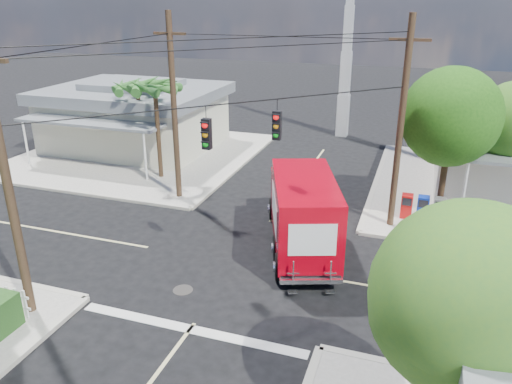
% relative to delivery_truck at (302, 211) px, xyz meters
% --- Properties ---
extents(ground, '(120.00, 120.00, 0.00)m').
position_rel_delivery_truck_xyz_m(ground, '(-1.91, -2.10, -1.61)').
color(ground, black).
rests_on(ground, ground).
extents(sidewalk_nw, '(14.12, 14.12, 0.14)m').
position_rel_delivery_truck_xyz_m(sidewalk_nw, '(-12.79, 8.78, -1.54)').
color(sidewalk_nw, gray).
rests_on(sidewalk_nw, ground).
extents(road_markings, '(32.00, 32.00, 0.01)m').
position_rel_delivery_truck_xyz_m(road_markings, '(-1.91, -3.57, -1.60)').
color(road_markings, beige).
rests_on(road_markings, ground).
extents(building_nw, '(10.80, 10.20, 4.30)m').
position_rel_delivery_truck_xyz_m(building_nw, '(-13.91, 10.37, 0.61)').
color(building_nw, beige).
rests_on(building_nw, sidewalk_nw).
extents(radio_tower, '(0.80, 0.80, 17.00)m').
position_rel_delivery_truck_xyz_m(radio_tower, '(-1.41, 17.90, 4.03)').
color(radio_tower, silver).
rests_on(radio_tower, ground).
extents(tree_ne_front, '(4.21, 4.14, 6.66)m').
position_rel_delivery_truck_xyz_m(tree_ne_front, '(5.30, 4.66, 3.16)').
color(tree_ne_front, '#422D1C').
rests_on(tree_ne_front, sidewalk_ne).
extents(tree_ne_back, '(3.77, 3.66, 5.82)m').
position_rel_delivery_truck_xyz_m(tree_ne_back, '(7.90, 6.86, 2.58)').
color(tree_ne_back, '#422D1C').
rests_on(tree_ne_back, sidewalk_ne).
extents(tree_se, '(3.67, 3.54, 5.62)m').
position_rel_delivery_truck_xyz_m(tree_se, '(5.10, -9.34, 2.43)').
color(tree_se, '#422D1C').
rests_on(tree_se, sidewalk_se).
extents(palm_nw_front, '(3.01, 3.08, 5.59)m').
position_rel_delivery_truck_xyz_m(palm_nw_front, '(-9.41, 5.40, 3.44)').
color(palm_nw_front, '#422D1C').
rests_on(palm_nw_front, sidewalk_nw).
extents(palm_nw_back, '(3.01, 3.08, 5.19)m').
position_rel_delivery_truck_xyz_m(palm_nw_back, '(-11.41, 6.90, 3.06)').
color(palm_nw_back, '#422D1C').
rests_on(palm_nw_back, sidewalk_nw).
extents(utility_poles, '(12.00, 10.68, 9.00)m').
position_rel_delivery_truck_xyz_m(utility_poles, '(-3.50, -0.49, 3.07)').
color(utility_poles, '#473321').
rests_on(utility_poles, ground).
extents(vending_boxes, '(1.90, 0.50, 1.10)m').
position_rel_delivery_truck_xyz_m(vending_boxes, '(4.59, 4.10, -0.92)').
color(vending_boxes, red).
rests_on(vending_boxes, sidewalk_ne).
extents(delivery_truck, '(4.47, 7.60, 3.16)m').
position_rel_delivery_truck_xyz_m(delivery_truck, '(0.00, 0.00, 0.00)').
color(delivery_truck, black).
rests_on(delivery_truck, ground).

